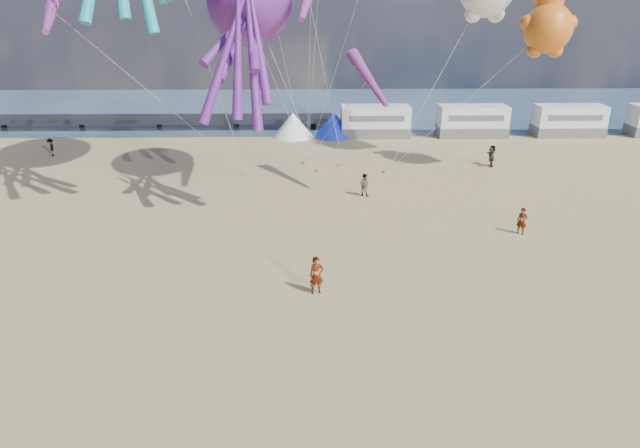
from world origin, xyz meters
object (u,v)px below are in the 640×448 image
Objects in this scene: sandbag_c at (388,171)px; windsock_right at (368,79)px; sandbag_a at (246,173)px; kite_octopus_purple at (250,2)px; windsock_left at (51,10)px; sandbag_e at (307,162)px; standing_person at (316,275)px; sandbag_b at (321,170)px; motorhome_2 at (569,121)px; beachgoer_4 at (492,156)px; tent_white at (293,125)px; beachgoer_1 at (364,185)px; motorhome_0 at (375,121)px; beachgoer_5 at (522,221)px; tent_blue at (334,125)px; sandbag_d at (342,165)px; kite_teddy_orange at (548,28)px; motorhome_1 at (472,121)px; beachgoer_2 at (51,148)px.

sandbag_c is 0.09× the size of windsock_right.
sandbag_a is 0.04× the size of kite_octopus_purple.
kite_octopus_purple is 1.92× the size of windsock_left.
windsock_left is (-15.42, -8.38, 11.98)m from sandbag_e.
sandbag_a is 16.91m from windsock_left.
standing_person reaches higher than sandbag_b.
sandbag_e is at bearing -159.92° from motorhome_2.
beachgoer_4 is 8.74m from sandbag_c.
tent_white is 8.00× the size of sandbag_e.
beachgoer_1 is at bearing -113.24° from sandbag_c.
beachgoer_5 is (5.86, -24.61, -0.70)m from motorhome_0.
kite_octopus_purple is at bearing -164.63° from sandbag_c.
tent_white is 13.02m from sandbag_a.
beachgoer_1 is 14.22m from kite_octopus_purple.
tent_blue is (-23.00, 0.00, -0.30)m from motorhome_2.
windsock_left reaches higher than beachgoer_5.
motorhome_0 reaches higher than sandbag_e.
beachgoer_1 is 7.43m from sandbag_d.
sandbag_b is at bearing 45.06° from kite_octopus_purple.
windsock_right reaches higher than sandbag_a.
tent_blue is 0.63× the size of windsock_left.
kite_octopus_purple reaches higher than windsock_left.
kite_teddy_orange reaches higher than beachgoer_4.
motorhome_1 is 13.20× the size of sandbag_c.
tent_white is at bearing 180.00° from tent_blue.
motorhome_2 is 27.32m from sandbag_e.
motorhome_1 is 17.50m from tent_white.
beachgoer_1 reaches higher than beachgoer_5.
motorhome_2 is 0.54× the size of kite_octopus_purple.
sandbag_b is at bearing -142.21° from motorhome_1.
kite_teddy_orange is 13.56m from windsock_right.
sandbag_a is at bearing -177.72° from sandbag_c.
motorhome_0 is 1.03× the size of windsock_left.
sandbag_b is (2.45, -11.67, -1.09)m from tent_white.
kite_octopus_purple is at bearing -72.41° from beachgoer_4.
tent_blue is at bearing 59.79° from sandbag_a.
beachgoer_1 is 11.01m from beachgoer_5.
kite_teddy_orange is (21.57, -0.85, 10.67)m from sandbag_a.
tent_blue is 26.51m from beachgoer_5.
sandbag_c and sandbag_e have the same top height.
sandbag_b is at bearing -169.48° from kite_teddy_orange.
standing_person is at bearing -30.01° from beachgoer_4.
beachgoer_5 reaches higher than beachgoer_2.
tent_blue is at bearing 30.87° from windsock_left.
windsock_right is (4.11, -7.49, 7.73)m from sandbag_e.
tent_white is 18.93m from windsock_right.
motorhome_0 is 13.20× the size of sandbag_d.
sandbag_b is (-15.05, -11.67, -1.39)m from motorhome_1.
tent_blue is 21.78m from kite_teddy_orange.
motorhome_1 is at bearing 110.00° from kite_teddy_orange.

